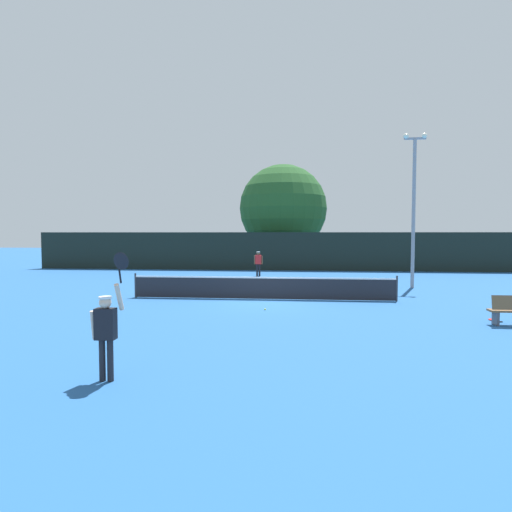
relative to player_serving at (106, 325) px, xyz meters
The scene contains 11 objects.
ground_plane 10.61m from the player_serving, 78.43° to the left, with size 120.00×120.00×0.00m, color #235693.
tennis_net 10.57m from the player_serving, 78.43° to the left, with size 11.30×0.08×1.07m.
perimeter_fence 24.70m from the player_serving, 85.09° to the left, with size 37.98×0.12×2.90m, color black.
player_serving is the anchor object (origin of this frame).
player_receiving 20.01m from the player_serving, 86.98° to the left, with size 0.57×0.24×1.63m.
tennis_ball 8.20m from the player_serving, 72.56° to the left, with size 0.07×0.07×0.07m, color #CCE033.
spare_racket 12.04m from the player_serving, 33.74° to the left, with size 0.28×0.52×0.04m.
light_pole 18.09m from the player_serving, 57.46° to the left, with size 1.18×0.28×7.93m.
large_tree 30.33m from the player_serving, 85.60° to the left, with size 7.68×7.68×8.85m.
parked_car_near 31.75m from the player_serving, 91.43° to the left, with size 2.05×4.27×1.69m.
parked_car_mid 32.50m from the player_serving, 67.79° to the left, with size 2.22×4.33×1.69m.
Camera 1 is at (1.51, -18.04, 2.83)m, focal length 29.87 mm.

